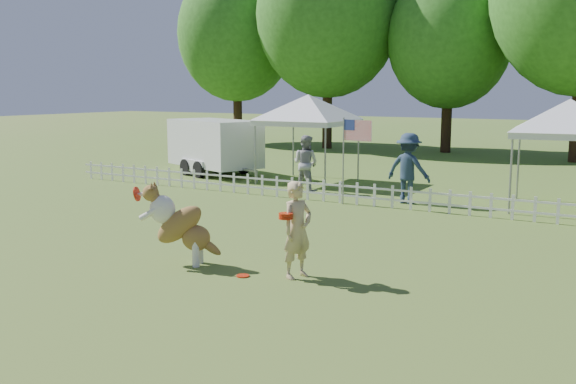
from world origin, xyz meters
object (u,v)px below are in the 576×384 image
object	(u,v)px
dog	(181,225)
flag_pole	(343,161)
frisbee_on_turf	(243,276)
handler	(297,230)
canopy_tent_right	(567,156)
spectator_b	(409,168)
canopy_tent_left	(308,140)
cargo_trailer	(215,147)
spectator_a	(306,163)

from	to	relation	value
dog	flag_pole	bearing A→B (deg)	68.83
frisbee_on_turf	handler	bearing A→B (deg)	27.54
canopy_tent_right	spectator_b	distance (m)	3.96
dog	canopy_tent_left	world-z (taller)	canopy_tent_left
cargo_trailer	spectator_b	size ratio (longest dim) A/B	2.41
handler	cargo_trailer	bearing A→B (deg)	60.30
dog	cargo_trailer	bearing A→B (deg)	101.69
frisbee_on_turf	canopy_tent_right	distance (m)	9.95
dog	flag_pole	distance (m)	6.88
flag_pole	spectator_b	size ratio (longest dim) A/B	1.22
frisbee_on_turf	cargo_trailer	xyz separation A→B (m)	(-8.14, 10.14, 1.00)
dog	frisbee_on_turf	distance (m)	1.53
canopy_tent_right	flag_pole	xyz separation A→B (m)	(-5.22, -2.19, -0.22)
frisbee_on_turf	canopy_tent_right	xyz separation A→B (m)	(3.72, 9.13, 1.37)
dog	canopy_tent_right	world-z (taller)	canopy_tent_right
handler	frisbee_on_turf	xyz separation A→B (m)	(-0.80, -0.41, -0.78)
canopy_tent_right	spectator_a	distance (m)	7.21
canopy_tent_right	spectator_b	size ratio (longest dim) A/B	1.45
spectator_a	spectator_b	bearing A→B (deg)	178.47
canopy_tent_left	canopy_tent_right	distance (m)	8.04
cargo_trailer	handler	bearing A→B (deg)	-26.27
dog	canopy_tent_right	xyz separation A→B (m)	(5.09, 9.05, 0.67)
cargo_trailer	spectator_b	distance (m)	8.39
handler	canopy_tent_left	bearing A→B (deg)	45.39
frisbee_on_turf	spectator_a	size ratio (longest dim) A/B	0.13
spectator_b	handler	bearing A→B (deg)	103.54
frisbee_on_turf	cargo_trailer	bearing A→B (deg)	128.75
handler	flag_pole	bearing A→B (deg)	37.05
spectator_b	frisbee_on_turf	bearing A→B (deg)	97.50
flag_pole	canopy_tent_right	bearing A→B (deg)	28.26
handler	cargo_trailer	size ratio (longest dim) A/B	0.35
dog	canopy_tent_right	distance (m)	10.40
dog	flag_pole	xyz separation A→B (m)	(-0.13, 6.86, 0.45)
spectator_a	flag_pole	bearing A→B (deg)	148.98
dog	spectator_b	xyz separation A→B (m)	(1.32, 7.87, 0.24)
cargo_trailer	spectator_b	world-z (taller)	cargo_trailer
canopy_tent_left	cargo_trailer	world-z (taller)	canopy_tent_left
frisbee_on_turf	cargo_trailer	world-z (taller)	cargo_trailer
cargo_trailer	spectator_a	distance (m)	5.04
handler	dog	distance (m)	2.18
frisbee_on_turf	canopy_tent_right	bearing A→B (deg)	67.81
dog	spectator_b	bearing A→B (deg)	58.18
dog	spectator_a	bearing A→B (deg)	81.68
frisbee_on_turf	spectator_b	bearing A→B (deg)	90.27
flag_pole	spectator_a	world-z (taller)	flag_pole
handler	spectator_b	size ratio (longest dim) A/B	0.84
cargo_trailer	canopy_tent_right	bearing A→B (deg)	16.30
spectator_a	spectator_b	world-z (taller)	spectator_b
dog	frisbee_on_turf	bearing A→B (deg)	-25.74
flag_pole	canopy_tent_left	bearing A→B (deg)	137.12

